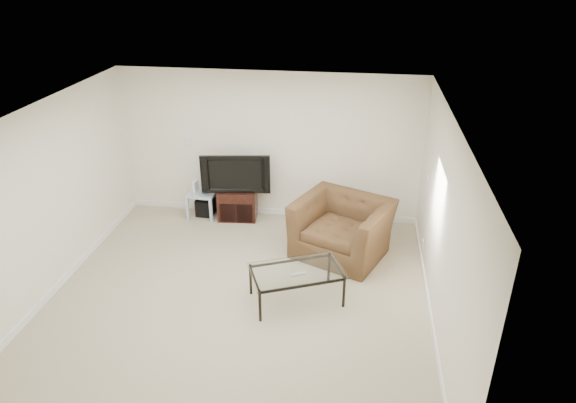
# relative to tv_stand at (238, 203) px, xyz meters

# --- Properties ---
(floor) EXTENTS (5.00, 5.00, 0.00)m
(floor) POSITION_rel_tv_stand_xyz_m (0.53, -2.28, -0.27)
(floor) COLOR tan
(floor) RESTS_ON ground
(ceiling) EXTENTS (5.00, 5.00, 0.00)m
(ceiling) POSITION_rel_tv_stand_xyz_m (0.53, -2.28, 2.23)
(ceiling) COLOR white
(ceiling) RESTS_ON ground
(wall_back) EXTENTS (5.00, 0.02, 2.50)m
(wall_back) POSITION_rel_tv_stand_xyz_m (0.53, 0.22, 0.98)
(wall_back) COLOR silver
(wall_back) RESTS_ON ground
(wall_left) EXTENTS (0.02, 5.00, 2.50)m
(wall_left) POSITION_rel_tv_stand_xyz_m (-1.97, -2.28, 0.98)
(wall_left) COLOR silver
(wall_left) RESTS_ON ground
(wall_right) EXTENTS (0.02, 5.00, 2.50)m
(wall_right) POSITION_rel_tv_stand_xyz_m (3.03, -2.28, 0.98)
(wall_right) COLOR silver
(wall_right) RESTS_ON ground
(plate_back) EXTENTS (0.12, 0.02, 0.12)m
(plate_back) POSITION_rel_tv_stand_xyz_m (-0.87, 0.21, 0.98)
(plate_back) COLOR white
(plate_back) RESTS_ON wall_back
(plate_right_switch) EXTENTS (0.02, 0.09, 0.13)m
(plate_right_switch) POSITION_rel_tv_stand_xyz_m (3.02, -0.68, 0.98)
(plate_right_switch) COLOR white
(plate_right_switch) RESTS_ON wall_right
(plate_right_outlet) EXTENTS (0.02, 0.08, 0.12)m
(plate_right_outlet) POSITION_rel_tv_stand_xyz_m (3.02, -0.98, 0.03)
(plate_right_outlet) COLOR white
(plate_right_outlet) RESTS_ON wall_right
(tv_stand) EXTENTS (0.68, 0.50, 0.54)m
(tv_stand) POSITION_rel_tv_stand_xyz_m (0.00, 0.00, 0.00)
(tv_stand) COLOR black
(tv_stand) RESTS_ON floor
(dvd_player) EXTENTS (0.39, 0.29, 0.05)m
(dvd_player) POSITION_rel_tv_stand_xyz_m (0.00, -0.04, 0.18)
(dvd_player) COLOR black
(dvd_player) RESTS_ON tv_stand
(television) EXTENTS (1.08, 0.37, 0.66)m
(television) POSITION_rel_tv_stand_xyz_m (0.00, -0.03, 0.60)
(television) COLOR black
(television) RESTS_ON tv_stand
(side_table) EXTENTS (0.49, 0.49, 0.45)m
(side_table) POSITION_rel_tv_stand_xyz_m (-0.61, 0.00, -0.04)
(side_table) COLOR silver
(side_table) RESTS_ON floor
(subwoofer) EXTENTS (0.30, 0.30, 0.29)m
(subwoofer) POSITION_rel_tv_stand_xyz_m (-0.59, 0.02, -0.11)
(subwoofer) COLOR black
(subwoofer) RESTS_ON floor
(game_console) EXTENTS (0.06, 0.15, 0.21)m
(game_console) POSITION_rel_tv_stand_xyz_m (-0.73, -0.01, 0.28)
(game_console) COLOR white
(game_console) RESTS_ON side_table
(game_case) EXTENTS (0.06, 0.13, 0.18)m
(game_case) POSITION_rel_tv_stand_xyz_m (-0.56, -0.02, 0.27)
(game_case) COLOR #337FCC
(game_case) RESTS_ON side_table
(recliner) EXTENTS (1.55, 1.31, 1.15)m
(recliner) POSITION_rel_tv_stand_xyz_m (1.82, -0.91, 0.31)
(recliner) COLOR #493522
(recliner) RESTS_ON floor
(coffee_table) EXTENTS (1.35, 1.09, 0.46)m
(coffee_table) POSITION_rel_tv_stand_xyz_m (1.30, -2.19, -0.04)
(coffee_table) COLOR black
(coffee_table) RESTS_ON floor
(remote) EXTENTS (0.19, 0.13, 0.02)m
(remote) POSITION_rel_tv_stand_xyz_m (1.33, -2.28, 0.21)
(remote) COLOR #B2B2B7
(remote) RESTS_ON coffee_table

